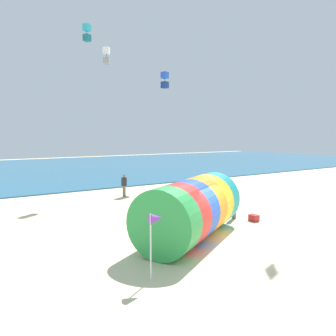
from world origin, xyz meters
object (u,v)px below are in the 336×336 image
(kite_handler, at_px, (234,203))
(kite_cyan_box, at_px, (87,33))
(cooler_box, at_px, (254,218))
(bystander_near_water, at_px, (124,185))
(kite_white_box, at_px, (106,56))
(kite_blue_box, at_px, (165,80))
(giant_inflatable_tube, at_px, (192,209))
(beach_flag, at_px, (156,221))

(kite_handler, height_order, kite_cyan_box, kite_cyan_box)
(kite_cyan_box, bearing_deg, cooler_box, -73.17)
(kite_handler, bearing_deg, kite_cyan_box, 105.76)
(kite_cyan_box, relative_size, bystander_near_water, 0.83)
(kite_white_box, bearing_deg, cooler_box, -73.43)
(bystander_near_water, bearing_deg, kite_white_box, 109.39)
(kite_handler, xyz_separation_m, bystander_near_water, (-2.46, 9.49, 0.00))
(bystander_near_water, bearing_deg, cooler_box, -73.88)
(bystander_near_water, relative_size, cooler_box, 3.37)
(kite_cyan_box, xyz_separation_m, cooler_box, (4.35, -14.37, -12.90))
(kite_handler, xyz_separation_m, kite_blue_box, (3.32, 12.76, 8.94))
(giant_inflatable_tube, bearing_deg, kite_cyan_box, 88.30)
(kite_blue_box, bearing_deg, kite_white_box, -165.67)
(kite_handler, relative_size, kite_blue_box, 1.11)
(giant_inflatable_tube, xyz_separation_m, kite_cyan_box, (0.44, 14.97, 11.68))
(kite_cyan_box, height_order, cooler_box, kite_cyan_box)
(kite_handler, xyz_separation_m, beach_flag, (-7.80, -4.41, 1.10))
(kite_handler, bearing_deg, giant_inflatable_tube, -159.43)
(kite_handler, height_order, kite_blue_box, kite_blue_box)
(beach_flag, relative_size, cooler_box, 4.35)
(cooler_box, bearing_deg, kite_cyan_box, 106.83)
(kite_cyan_box, bearing_deg, kite_handler, -74.24)
(kite_white_box, distance_m, kite_blue_box, 6.65)
(giant_inflatable_tube, height_order, kite_white_box, kite_white_box)
(giant_inflatable_tube, height_order, beach_flag, giant_inflatable_tube)
(giant_inflatable_tube, bearing_deg, kite_white_box, 84.69)
(giant_inflatable_tube, xyz_separation_m, kite_handler, (4.22, 1.58, -0.50))
(kite_cyan_box, relative_size, cooler_box, 2.78)
(bystander_near_water, bearing_deg, kite_blue_box, 29.48)
(giant_inflatable_tube, bearing_deg, bystander_near_water, 80.96)
(kite_handler, distance_m, beach_flag, 9.03)
(kite_white_box, height_order, cooler_box, kite_white_box)
(kite_blue_box, bearing_deg, beach_flag, -122.94)
(bystander_near_water, xyz_separation_m, cooler_box, (3.03, -10.48, -0.72))
(kite_white_box, xyz_separation_m, kite_blue_box, (6.36, 1.62, -1.08))
(giant_inflatable_tube, bearing_deg, kite_handler, 20.57)
(bystander_near_water, bearing_deg, giant_inflatable_tube, -99.04)
(cooler_box, bearing_deg, kite_handler, 120.03)
(cooler_box, bearing_deg, giant_inflatable_tube, -172.83)
(kite_white_box, height_order, kite_blue_box, kite_white_box)
(bystander_near_water, bearing_deg, kite_cyan_box, 108.70)
(giant_inflatable_tube, xyz_separation_m, kite_white_box, (1.18, 12.72, 9.52))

